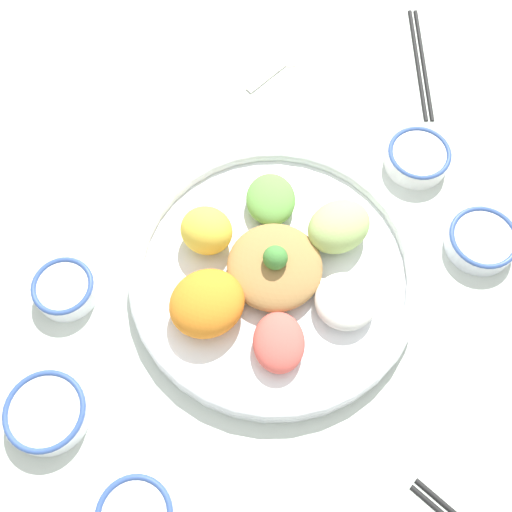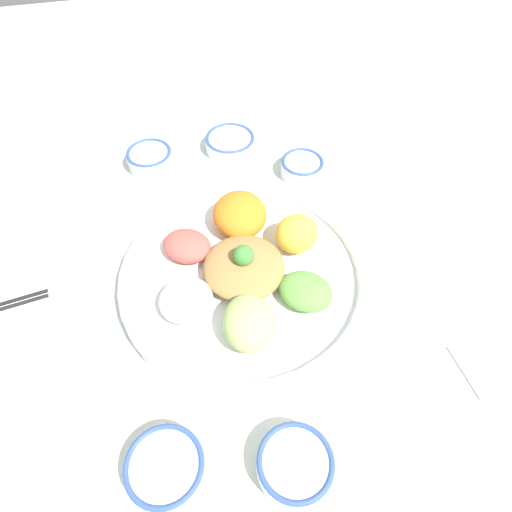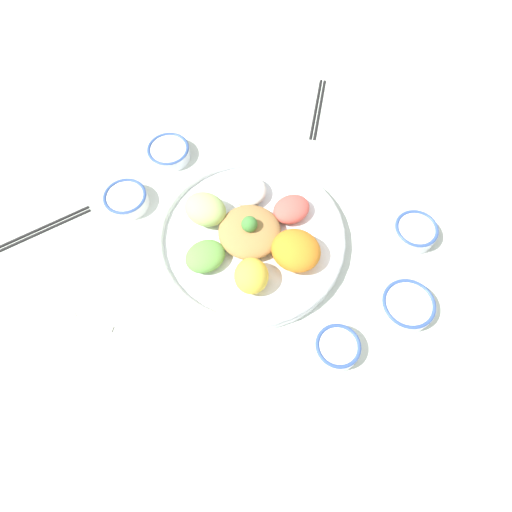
{
  "view_description": "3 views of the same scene",
  "coord_description": "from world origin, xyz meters",
  "px_view_note": "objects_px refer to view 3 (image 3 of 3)",
  "views": [
    {
      "loc": [
        0.22,
        0.23,
        0.79
      ],
      "look_at": [
        0.0,
        -0.02,
        0.06
      ],
      "focal_mm": 42.0,
      "sensor_mm": 36.0,
      "label": 1
    },
    {
      "loc": [
        -0.41,
        0.07,
        0.59
      ],
      "look_at": [
        0.01,
        -0.03,
        0.03
      ],
      "focal_mm": 30.0,
      "sensor_mm": 36.0,
      "label": 2
    },
    {
      "loc": [
        0.15,
        -0.42,
        0.81
      ],
      "look_at": [
        0.02,
        -0.04,
        0.03
      ],
      "focal_mm": 30.0,
      "sensor_mm": 36.0,
      "label": 3
    }
  ],
  "objects_px": {
    "chopsticks_pair_near": "(38,231)",
    "chopsticks_pair_far": "(318,108)",
    "sauce_bowl_red": "(337,347)",
    "serving_spoon_main": "(76,319)",
    "sauce_bowl_dark": "(415,232)",
    "rice_bowl_plain": "(407,305)",
    "rice_bowl_blue": "(169,152)",
    "sauce_bowl_far": "(126,199)",
    "salad_platter": "(250,236)"
  },
  "relations": [
    {
      "from": "chopsticks_pair_near",
      "to": "chopsticks_pair_far",
      "type": "height_order",
      "value": "same"
    },
    {
      "from": "sauce_bowl_red",
      "to": "chopsticks_pair_near",
      "type": "xyz_separation_m",
      "value": [
        -0.68,
        0.04,
        -0.02
      ]
    },
    {
      "from": "rice_bowl_plain",
      "to": "sauce_bowl_far",
      "type": "relative_size",
      "value": 1.09
    },
    {
      "from": "salad_platter",
      "to": "sauce_bowl_dark",
      "type": "distance_m",
      "value": 0.35
    },
    {
      "from": "rice_bowl_plain",
      "to": "sauce_bowl_far",
      "type": "bearing_deg",
      "value": 175.99
    },
    {
      "from": "salad_platter",
      "to": "sauce_bowl_red",
      "type": "distance_m",
      "value": 0.29
    },
    {
      "from": "rice_bowl_blue",
      "to": "sauce_bowl_far",
      "type": "distance_m",
      "value": 0.16
    },
    {
      "from": "rice_bowl_plain",
      "to": "chopsticks_pair_far",
      "type": "bearing_deg",
      "value": 123.48
    },
    {
      "from": "rice_bowl_blue",
      "to": "sauce_bowl_dark",
      "type": "bearing_deg",
      "value": -2.87
    },
    {
      "from": "sauce_bowl_dark",
      "to": "rice_bowl_blue",
      "type": "bearing_deg",
      "value": 177.13
    },
    {
      "from": "chopsticks_pair_far",
      "to": "sauce_bowl_dark",
      "type": "bearing_deg",
      "value": 36.87
    },
    {
      "from": "chopsticks_pair_near",
      "to": "chopsticks_pair_far",
      "type": "bearing_deg",
      "value": 179.23
    },
    {
      "from": "rice_bowl_blue",
      "to": "chopsticks_pair_far",
      "type": "distance_m",
      "value": 0.4
    },
    {
      "from": "salad_platter",
      "to": "rice_bowl_plain",
      "type": "relative_size",
      "value": 3.87
    },
    {
      "from": "sauce_bowl_dark",
      "to": "salad_platter",
      "type": "bearing_deg",
      "value": -158.72
    },
    {
      "from": "rice_bowl_plain",
      "to": "serving_spoon_main",
      "type": "distance_m",
      "value": 0.66
    },
    {
      "from": "sauce_bowl_dark",
      "to": "rice_bowl_plain",
      "type": "distance_m",
      "value": 0.17
    },
    {
      "from": "salad_platter",
      "to": "chopsticks_pair_far",
      "type": "relative_size",
      "value": 1.94
    },
    {
      "from": "rice_bowl_plain",
      "to": "sauce_bowl_far",
      "type": "distance_m",
      "value": 0.64
    },
    {
      "from": "sauce_bowl_red",
      "to": "serving_spoon_main",
      "type": "distance_m",
      "value": 0.51
    },
    {
      "from": "salad_platter",
      "to": "sauce_bowl_far",
      "type": "xyz_separation_m",
      "value": [
        -0.29,
        0.0,
        -0.01
      ]
    },
    {
      "from": "sauce_bowl_far",
      "to": "serving_spoon_main",
      "type": "bearing_deg",
      "value": -84.5
    },
    {
      "from": "sauce_bowl_dark",
      "to": "rice_bowl_plain",
      "type": "xyz_separation_m",
      "value": [
        0.02,
        -0.17,
        -0.0
      ]
    },
    {
      "from": "sauce_bowl_red",
      "to": "serving_spoon_main",
      "type": "relative_size",
      "value": 0.69
    },
    {
      "from": "rice_bowl_plain",
      "to": "chopsticks_pair_far",
      "type": "height_order",
      "value": "rice_bowl_plain"
    },
    {
      "from": "salad_platter",
      "to": "sauce_bowl_red",
      "type": "xyz_separation_m",
      "value": [
        0.23,
        -0.17,
        -0.01
      ]
    },
    {
      "from": "sauce_bowl_red",
      "to": "sauce_bowl_dark",
      "type": "xyz_separation_m",
      "value": [
        0.09,
        0.3,
        0.0
      ]
    },
    {
      "from": "sauce_bowl_dark",
      "to": "sauce_bowl_far",
      "type": "relative_size",
      "value": 0.96
    },
    {
      "from": "chopsticks_pair_far",
      "to": "serving_spoon_main",
      "type": "height_order",
      "value": "chopsticks_pair_far"
    },
    {
      "from": "chopsticks_pair_far",
      "to": "rice_bowl_plain",
      "type": "bearing_deg",
      "value": 25.55
    },
    {
      "from": "rice_bowl_blue",
      "to": "sauce_bowl_far",
      "type": "relative_size",
      "value": 1.04
    },
    {
      "from": "chopsticks_pair_far",
      "to": "chopsticks_pair_near",
      "type": "bearing_deg",
      "value": -49.09
    },
    {
      "from": "sauce_bowl_red",
      "to": "sauce_bowl_far",
      "type": "height_order",
      "value": "same"
    },
    {
      "from": "sauce_bowl_red",
      "to": "serving_spoon_main",
      "type": "xyz_separation_m",
      "value": [
        -0.5,
        -0.11,
        -0.02
      ]
    },
    {
      "from": "sauce_bowl_dark",
      "to": "chopsticks_pair_near",
      "type": "bearing_deg",
      "value": -161.67
    },
    {
      "from": "chopsticks_pair_near",
      "to": "serving_spoon_main",
      "type": "xyz_separation_m",
      "value": [
        0.18,
        -0.15,
        -0.0
      ]
    },
    {
      "from": "sauce_bowl_dark",
      "to": "chopsticks_pair_far",
      "type": "distance_m",
      "value": 0.42
    },
    {
      "from": "sauce_bowl_far",
      "to": "chopsticks_pair_far",
      "type": "distance_m",
      "value": 0.54
    },
    {
      "from": "salad_platter",
      "to": "chopsticks_pair_near",
      "type": "distance_m",
      "value": 0.47
    },
    {
      "from": "rice_bowl_blue",
      "to": "salad_platter",
      "type": "bearing_deg",
      "value": -31.04
    },
    {
      "from": "chopsticks_pair_far",
      "to": "rice_bowl_blue",
      "type": "bearing_deg",
      "value": -56.01
    },
    {
      "from": "rice_bowl_blue",
      "to": "sauce_bowl_dark",
      "type": "xyz_separation_m",
      "value": [
        0.59,
        -0.03,
        0.0
      ]
    },
    {
      "from": "salad_platter",
      "to": "sauce_bowl_dark",
      "type": "xyz_separation_m",
      "value": [
        0.33,
        0.13,
        -0.0
      ]
    },
    {
      "from": "salad_platter",
      "to": "rice_bowl_blue",
      "type": "relative_size",
      "value": 4.07
    },
    {
      "from": "salad_platter",
      "to": "rice_bowl_blue",
      "type": "height_order",
      "value": "salad_platter"
    },
    {
      "from": "sauce_bowl_red",
      "to": "rice_bowl_blue",
      "type": "height_order",
      "value": "sauce_bowl_red"
    },
    {
      "from": "chopsticks_pair_near",
      "to": "serving_spoon_main",
      "type": "distance_m",
      "value": 0.24
    },
    {
      "from": "serving_spoon_main",
      "to": "chopsticks_pair_far",
      "type": "bearing_deg",
      "value": 62.74
    },
    {
      "from": "serving_spoon_main",
      "to": "rice_bowl_plain",
      "type": "bearing_deg",
      "value": 17.19
    },
    {
      "from": "chopsticks_pair_near",
      "to": "rice_bowl_blue",
      "type": "bearing_deg",
      "value": -172.72
    }
  ]
}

